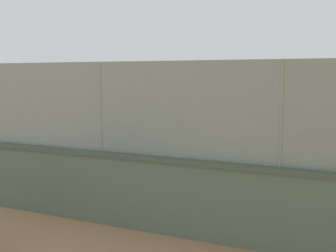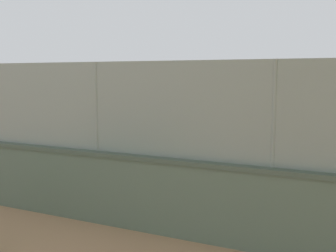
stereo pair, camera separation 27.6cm
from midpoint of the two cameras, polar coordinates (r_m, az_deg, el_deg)
ground_plane at (r=17.76m, az=7.22°, el=-2.14°), size 260.00×260.00×0.00m
player_crossing_court at (r=12.49m, az=2.66°, el=-1.92°), size 0.88×1.02×1.49m
player_near_wall_returning at (r=14.45m, az=13.57°, el=-0.95°), size 0.77×0.99×1.47m
sports_ball at (r=11.69m, az=3.69°, el=-6.51°), size 0.16×0.16×0.16m
spare_ball_by_wall at (r=10.51m, az=-19.32°, el=-8.69°), size 0.08×0.08×0.08m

